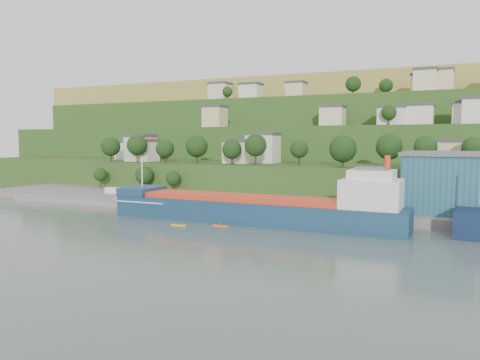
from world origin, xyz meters
The scene contains 9 objects.
ground centered at (0.00, 0.00, 0.00)m, with size 500.00×500.00×0.00m, color #465552.
quay centered at (20.00, 28.00, 0.00)m, with size 220.00×26.00×4.00m, color slate.
pebble_beach centered at (-55.00, 22.00, 0.00)m, with size 40.00×18.00×2.40m, color slate.
hillside centered at (0.01, 168.71, 0.08)m, with size 360.00×210.99×96.00m.
cargo_ship_near centered at (3.73, 8.20, 2.60)m, with size 63.32×10.50×16.26m.
caravan centered at (-48.49, 24.90, 2.44)m, with size 5.32×2.22×2.48m, color white.
dinghy centered at (-40.47, 17.84, 1.61)m, with size 4.06×1.52×0.81m, color silver.
kayak_orange centered at (-2.28, 1.30, 0.24)m, with size 3.31×0.77×0.82m.
kayak_yellow centered at (-10.38, -1.61, 0.24)m, with size 3.34×0.78×0.83m.
Camera 1 is at (39.87, -81.27, 17.30)m, focal length 35.00 mm.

